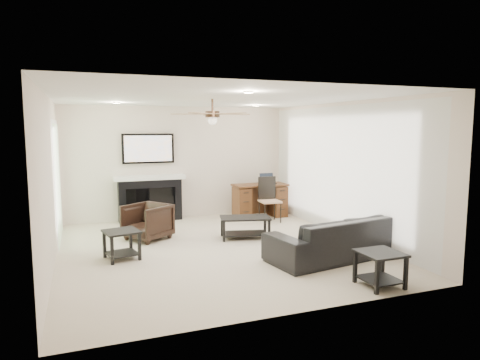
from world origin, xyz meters
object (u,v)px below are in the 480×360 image
Objects in this scene: fireplace_unit at (150,178)px; desk at (260,201)px; sofa at (336,237)px; coffee_table at (245,228)px; armchair at (147,222)px.

fireplace_unit is 1.57× the size of desk.
sofa is 2.46× the size of coffee_table.
armchair is 0.38× the size of fireplace_unit.
fireplace_unit is (0.30, 1.57, 0.63)m from armchair.
desk is (0.10, 3.25, 0.06)m from sofa.
fireplace_unit is at bearing 134.35° from armchair.
desk reaches higher than armchair.
sofa reaches higher than coffee_table.
armchair is at bearing -100.86° from fireplace_unit.
armchair is at bearing -48.52° from sofa.
fireplace_unit reaches higher than coffee_table.
coffee_table is at bearing -121.28° from desk.
coffee_table is at bearing -56.66° from fireplace_unit.
fireplace_unit reaches higher than armchair.
coffee_table is (-0.90, 1.60, -0.12)m from sofa.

